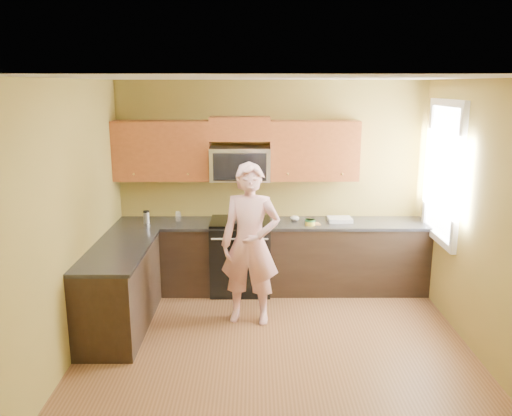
{
  "coord_description": "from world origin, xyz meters",
  "views": [
    {
      "loc": [
        -0.21,
        -4.78,
        2.65
      ],
      "look_at": [
        -0.2,
        1.3,
        1.2
      ],
      "focal_mm": 36.65,
      "sensor_mm": 36.0,
      "label": 1
    }
  ],
  "objects_px": {
    "travel_mug": "(147,223)",
    "microwave": "(240,180)",
    "butter_tub": "(310,225)",
    "woman": "(250,244)",
    "frying_pan": "(239,225)",
    "stove": "(241,256)"
  },
  "relations": [
    {
      "from": "butter_tub",
      "to": "travel_mug",
      "type": "distance_m",
      "value": 2.07
    },
    {
      "from": "stove",
      "to": "woman",
      "type": "bearing_deg",
      "value": -81.44
    },
    {
      "from": "woman",
      "to": "butter_tub",
      "type": "relative_size",
      "value": 13.99
    },
    {
      "from": "travel_mug",
      "to": "microwave",
      "type": "bearing_deg",
      "value": 7.93
    },
    {
      "from": "woman",
      "to": "frying_pan",
      "type": "height_order",
      "value": "woman"
    },
    {
      "from": "butter_tub",
      "to": "woman",
      "type": "bearing_deg",
      "value": -134.07
    },
    {
      "from": "stove",
      "to": "travel_mug",
      "type": "xyz_separation_m",
      "value": [
        -1.19,
        -0.04,
        0.45
      ]
    },
    {
      "from": "stove",
      "to": "microwave",
      "type": "bearing_deg",
      "value": 90.0
    },
    {
      "from": "woman",
      "to": "travel_mug",
      "type": "bearing_deg",
      "value": 155.47
    },
    {
      "from": "frying_pan",
      "to": "travel_mug",
      "type": "distance_m",
      "value": 1.2
    },
    {
      "from": "microwave",
      "to": "travel_mug",
      "type": "distance_m",
      "value": 1.31
    },
    {
      "from": "stove",
      "to": "butter_tub",
      "type": "bearing_deg",
      "value": -8.55
    },
    {
      "from": "stove",
      "to": "frying_pan",
      "type": "xyz_separation_m",
      "value": [
        -0.01,
        -0.26,
        0.47
      ]
    },
    {
      "from": "woman",
      "to": "butter_tub",
      "type": "height_order",
      "value": "woman"
    },
    {
      "from": "microwave",
      "to": "stove",
      "type": "bearing_deg",
      "value": -90.0
    },
    {
      "from": "stove",
      "to": "travel_mug",
      "type": "height_order",
      "value": "travel_mug"
    },
    {
      "from": "woman",
      "to": "butter_tub",
      "type": "xyz_separation_m",
      "value": [
        0.74,
        0.77,
        0.01
      ]
    },
    {
      "from": "stove",
      "to": "travel_mug",
      "type": "bearing_deg",
      "value": -178.04
    },
    {
      "from": "woman",
      "to": "microwave",
      "type": "bearing_deg",
      "value": 105.98
    },
    {
      "from": "frying_pan",
      "to": "butter_tub",
      "type": "bearing_deg",
      "value": -1.6
    },
    {
      "from": "microwave",
      "to": "woman",
      "type": "height_order",
      "value": "woman"
    },
    {
      "from": "stove",
      "to": "woman",
      "type": "height_order",
      "value": "woman"
    }
  ]
}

